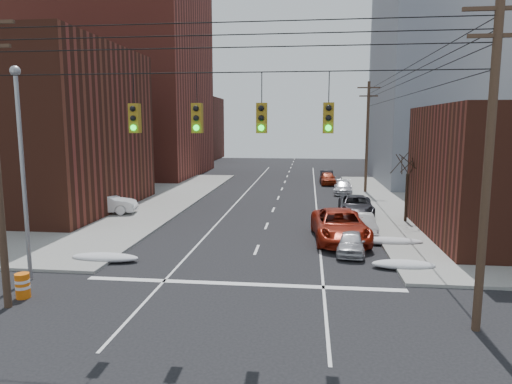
% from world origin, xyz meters
% --- Properties ---
extents(ground, '(160.00, 160.00, 0.00)m').
position_xyz_m(ground, '(0.00, 0.00, 0.00)').
color(ground, black).
rests_on(ground, ground).
extents(building_brick_tall, '(24.00, 20.00, 30.00)m').
position_xyz_m(building_brick_tall, '(-24.00, 48.00, 15.00)').
color(building_brick_tall, maroon).
rests_on(building_brick_tall, ground).
extents(building_brick_far, '(22.00, 18.00, 12.00)m').
position_xyz_m(building_brick_far, '(-26.00, 74.00, 6.00)').
color(building_brick_far, '#4D2217').
rests_on(building_brick_far, ground).
extents(building_office, '(22.00, 20.00, 25.00)m').
position_xyz_m(building_office, '(22.00, 44.00, 12.50)').
color(building_office, gray).
rests_on(building_office, ground).
extents(building_glass, '(20.00, 18.00, 22.00)m').
position_xyz_m(building_glass, '(24.00, 70.00, 11.00)').
color(building_glass, gray).
rests_on(building_glass, ground).
extents(utility_pole_right, '(2.20, 0.28, 11.00)m').
position_xyz_m(utility_pole_right, '(8.50, 3.00, 5.78)').
color(utility_pole_right, '#473323').
rests_on(utility_pole_right, ground).
extents(utility_pole_far, '(2.20, 0.28, 11.00)m').
position_xyz_m(utility_pole_far, '(8.50, 34.00, 5.78)').
color(utility_pole_far, '#473323').
rests_on(utility_pole_far, ground).
extents(traffic_signals, '(17.00, 0.42, 2.02)m').
position_xyz_m(traffic_signals, '(0.10, 2.97, 7.17)').
color(traffic_signals, black).
rests_on(traffic_signals, ground).
extents(street_light, '(0.44, 0.44, 9.32)m').
position_xyz_m(street_light, '(-9.50, 6.00, 5.54)').
color(street_light, gray).
rests_on(street_light, ground).
extents(bare_tree, '(2.09, 2.20, 4.93)m').
position_xyz_m(bare_tree, '(9.59, 20.00, 2.32)').
color(bare_tree, black).
rests_on(bare_tree, ground).
extents(snow_nw, '(3.50, 1.08, 0.42)m').
position_xyz_m(snow_nw, '(-7.40, 9.00, 0.21)').
color(snow_nw, silver).
rests_on(snow_nw, ground).
extents(snow_ne, '(3.00, 1.08, 0.42)m').
position_xyz_m(snow_ne, '(7.40, 9.50, 0.21)').
color(snow_ne, silver).
rests_on(snow_ne, ground).
extents(snow_east_far, '(4.00, 1.08, 0.42)m').
position_xyz_m(snow_east_far, '(7.40, 14.00, 0.21)').
color(snow_east_far, silver).
rests_on(snow_east_far, ground).
extents(red_pickup, '(3.50, 6.79, 1.83)m').
position_xyz_m(red_pickup, '(4.70, 14.59, 0.92)').
color(red_pickup, maroon).
rests_on(red_pickup, ground).
extents(parked_car_a, '(1.83, 3.77, 1.24)m').
position_xyz_m(parked_car_a, '(5.12, 11.91, 0.62)').
color(parked_car_a, '#B4B4B9').
rests_on(parked_car_a, ground).
extents(parked_car_b, '(1.55, 3.83, 1.24)m').
position_xyz_m(parked_car_b, '(6.29, 16.61, 0.62)').
color(parked_car_b, silver).
rests_on(parked_car_b, ground).
extents(parked_car_c, '(2.71, 5.53, 1.51)m').
position_xyz_m(parked_car_c, '(6.40, 22.33, 0.76)').
color(parked_car_c, black).
rests_on(parked_car_c, ground).
extents(parked_car_d, '(2.09, 4.51, 1.28)m').
position_xyz_m(parked_car_d, '(6.24, 33.25, 0.64)').
color(parked_car_d, silver).
rests_on(parked_car_d, ground).
extents(parked_car_e, '(1.91, 4.30, 1.44)m').
position_xyz_m(parked_car_e, '(5.00, 40.28, 0.72)').
color(parked_car_e, maroon).
rests_on(parked_car_e, ground).
extents(parked_car_f, '(1.56, 4.32, 1.41)m').
position_xyz_m(parked_car_f, '(4.93, 42.19, 0.71)').
color(parked_car_f, black).
rests_on(parked_car_f, ground).
extents(lot_car_a, '(5.01, 2.44, 1.58)m').
position_xyz_m(lot_car_a, '(-12.59, 20.22, 0.94)').
color(lot_car_a, silver).
rests_on(lot_car_a, sidewalk_nw).
extents(lot_car_b, '(5.09, 3.02, 1.33)m').
position_xyz_m(lot_car_b, '(-15.51, 28.19, 0.81)').
color(lot_car_b, '#A6A6AA').
rests_on(lot_car_b, sidewalk_nw).
extents(lot_car_c, '(5.68, 3.87, 1.53)m').
position_xyz_m(lot_car_c, '(-17.18, 23.10, 0.91)').
color(lot_car_c, black).
rests_on(lot_car_c, sidewalk_nw).
extents(lot_car_d, '(4.84, 3.35, 1.53)m').
position_xyz_m(lot_car_d, '(-18.38, 28.26, 0.91)').
color(lot_car_d, '#AAAAAF').
rests_on(lot_car_d, sidewalk_nw).
extents(construction_barrel, '(0.67, 0.67, 1.01)m').
position_xyz_m(construction_barrel, '(-8.50, 3.95, 0.52)').
color(construction_barrel, orange).
rests_on(construction_barrel, ground).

